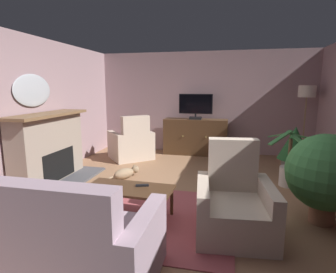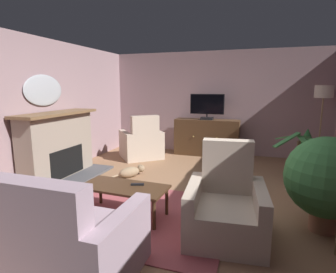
{
  "view_description": "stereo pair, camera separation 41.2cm",
  "coord_description": "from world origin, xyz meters",
  "px_view_note": "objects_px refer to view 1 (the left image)",
  "views": [
    {
      "loc": [
        0.67,
        -3.74,
        1.69
      ],
      "look_at": [
        -0.22,
        0.22,
        0.95
      ],
      "focal_mm": 29.23,
      "sensor_mm": 36.0,
      "label": 1
    },
    {
      "loc": [
        1.07,
        -3.63,
        1.69
      ],
      "look_at": [
        -0.22,
        0.22,
        0.95
      ],
      "focal_mm": 29.23,
      "sensor_mm": 36.0,
      "label": 2
    }
  ],
  "objects_px": {
    "sofa_floral": "(71,245)",
    "cat": "(126,173)",
    "armchair_by_fireplace": "(234,206)",
    "potted_plant_small_fern_corner": "(326,173)",
    "armchair_near_window": "(132,145)",
    "coffee_table": "(129,191)",
    "wall_mirror_oval": "(33,90)",
    "potted_plant_on_hearth_side": "(288,171)",
    "fireplace": "(50,150)",
    "tv_cabinet": "(195,138)",
    "floor_lamp": "(307,98)",
    "potted_plant_leafy_by_curtain": "(294,148)",
    "tv_remote": "(142,185)",
    "television": "(196,106)"
  },
  "relations": [
    {
      "from": "sofa_floral",
      "to": "cat",
      "type": "xyz_separation_m",
      "value": [
        -0.56,
        2.69,
        -0.23
      ]
    },
    {
      "from": "armchair_by_fireplace",
      "to": "potted_plant_small_fern_corner",
      "type": "height_order",
      "value": "potted_plant_small_fern_corner"
    },
    {
      "from": "armchair_near_window",
      "to": "potted_plant_small_fern_corner",
      "type": "relative_size",
      "value": 1.08
    },
    {
      "from": "coffee_table",
      "to": "armchair_by_fireplace",
      "type": "distance_m",
      "value": 1.32
    },
    {
      "from": "wall_mirror_oval",
      "to": "potted_plant_on_hearth_side",
      "type": "distance_m",
      "value": 4.63
    },
    {
      "from": "armchair_by_fireplace",
      "to": "wall_mirror_oval",
      "type": "bearing_deg",
      "value": 162.85
    },
    {
      "from": "fireplace",
      "to": "tv_cabinet",
      "type": "relative_size",
      "value": 1.12
    },
    {
      "from": "armchair_by_fireplace",
      "to": "coffee_table",
      "type": "bearing_deg",
      "value": 177.69
    },
    {
      "from": "tv_cabinet",
      "to": "cat",
      "type": "xyz_separation_m",
      "value": [
        -1.03,
        -2.15,
        -0.32
      ]
    },
    {
      "from": "potted_plant_small_fern_corner",
      "to": "floor_lamp",
      "type": "distance_m",
      "value": 3.2
    },
    {
      "from": "cat",
      "to": "floor_lamp",
      "type": "bearing_deg",
      "value": 29.72
    },
    {
      "from": "wall_mirror_oval",
      "to": "potted_plant_leafy_by_curtain",
      "type": "xyz_separation_m",
      "value": [
        4.59,
        1.41,
        -1.09
      ]
    },
    {
      "from": "wall_mirror_oval",
      "to": "tv_remote",
      "type": "relative_size",
      "value": 5.48
    },
    {
      "from": "fireplace",
      "to": "potted_plant_small_fern_corner",
      "type": "bearing_deg",
      "value": -7.93
    },
    {
      "from": "fireplace",
      "to": "tv_remote",
      "type": "bearing_deg",
      "value": -24.5
    },
    {
      "from": "cat",
      "to": "sofa_floral",
      "type": "bearing_deg",
      "value": -78.24
    },
    {
      "from": "tv_cabinet",
      "to": "floor_lamp",
      "type": "xyz_separation_m",
      "value": [
        2.47,
        -0.15,
        1.02
      ]
    },
    {
      "from": "coffee_table",
      "to": "cat",
      "type": "bearing_deg",
      "value": 113.08
    },
    {
      "from": "television",
      "to": "sofa_floral",
      "type": "relative_size",
      "value": 0.57
    },
    {
      "from": "armchair_near_window",
      "to": "fireplace",
      "type": "bearing_deg",
      "value": -114.72
    },
    {
      "from": "floor_lamp",
      "to": "television",
      "type": "bearing_deg",
      "value": 177.69
    },
    {
      "from": "fireplace",
      "to": "tv_cabinet",
      "type": "distance_m",
      "value": 3.47
    },
    {
      "from": "wall_mirror_oval",
      "to": "floor_lamp",
      "type": "height_order",
      "value": "wall_mirror_oval"
    },
    {
      "from": "tv_remote",
      "to": "sofa_floral",
      "type": "xyz_separation_m",
      "value": [
        -0.22,
        -1.31,
        -0.09
      ]
    },
    {
      "from": "tv_cabinet",
      "to": "armchair_by_fireplace",
      "type": "height_order",
      "value": "armchair_by_fireplace"
    },
    {
      "from": "potted_plant_leafy_by_curtain",
      "to": "potted_plant_on_hearth_side",
      "type": "relative_size",
      "value": 0.97
    },
    {
      "from": "television",
      "to": "armchair_by_fireplace",
      "type": "relative_size",
      "value": 0.78
    },
    {
      "from": "cat",
      "to": "floor_lamp",
      "type": "relative_size",
      "value": 0.36
    },
    {
      "from": "coffee_table",
      "to": "floor_lamp",
      "type": "distance_m",
      "value": 4.64
    },
    {
      "from": "tv_cabinet",
      "to": "coffee_table",
      "type": "distance_m",
      "value": 3.65
    },
    {
      "from": "tv_cabinet",
      "to": "potted_plant_on_hearth_side",
      "type": "height_order",
      "value": "potted_plant_on_hearth_side"
    },
    {
      "from": "sofa_floral",
      "to": "potted_plant_small_fern_corner",
      "type": "height_order",
      "value": "potted_plant_small_fern_corner"
    },
    {
      "from": "potted_plant_on_hearth_side",
      "to": "cat",
      "type": "distance_m",
      "value": 2.9
    },
    {
      "from": "sofa_floral",
      "to": "armchair_by_fireplace",
      "type": "bearing_deg",
      "value": 40.02
    },
    {
      "from": "armchair_by_fireplace",
      "to": "potted_plant_on_hearth_side",
      "type": "distance_m",
      "value": 2.0
    },
    {
      "from": "television",
      "to": "tv_remote",
      "type": "xyz_separation_m",
      "value": [
        -0.25,
        -3.48,
        -0.81
      ]
    },
    {
      "from": "cat",
      "to": "floor_lamp",
      "type": "distance_m",
      "value": 4.25
    },
    {
      "from": "tv_cabinet",
      "to": "potted_plant_leafy_by_curtain",
      "type": "bearing_deg",
      "value": -30.34
    },
    {
      "from": "armchair_near_window",
      "to": "potted_plant_small_fern_corner",
      "type": "distance_m",
      "value": 4.22
    },
    {
      "from": "tv_remote",
      "to": "potted_plant_on_hearth_side",
      "type": "xyz_separation_m",
      "value": [
        2.1,
        1.63,
        -0.16
      ]
    },
    {
      "from": "coffee_table",
      "to": "tv_cabinet",
      "type": "bearing_deg",
      "value": 83.59
    },
    {
      "from": "tv_remote",
      "to": "potted_plant_small_fern_corner",
      "type": "relative_size",
      "value": 0.15
    },
    {
      "from": "television",
      "to": "floor_lamp",
      "type": "xyz_separation_m",
      "value": [
        2.47,
        -0.1,
        0.21
      ]
    },
    {
      "from": "coffee_table",
      "to": "potted_plant_leafy_by_curtain",
      "type": "height_order",
      "value": "potted_plant_leafy_by_curtain"
    },
    {
      "from": "coffee_table",
      "to": "fireplace",
      "type": "bearing_deg",
      "value": 151.64
    },
    {
      "from": "sofa_floral",
      "to": "armchair_by_fireplace",
      "type": "relative_size",
      "value": 1.36
    },
    {
      "from": "fireplace",
      "to": "armchair_near_window",
      "type": "relative_size",
      "value": 1.44
    },
    {
      "from": "potted_plant_small_fern_corner",
      "to": "wall_mirror_oval",
      "type": "bearing_deg",
      "value": 172.5
    },
    {
      "from": "wall_mirror_oval",
      "to": "fireplace",
      "type": "bearing_deg",
      "value": 0.0
    },
    {
      "from": "fireplace",
      "to": "cat",
      "type": "distance_m",
      "value": 1.41
    }
  ]
}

